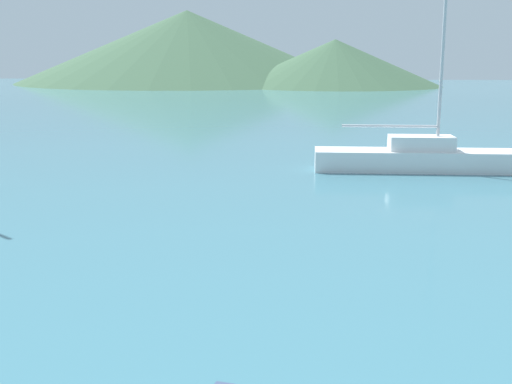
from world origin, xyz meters
The scene contains 3 objects.
sailboat_inner centered at (6.23, 24.01, 0.51)m, with size 7.91×1.70×7.46m.
hill_west centered at (-18.00, 106.10, 5.75)m, with size 54.76×54.76×11.51m.
hill_central centered at (5.63, 94.38, 3.29)m, with size 30.47×30.47×6.59m.
Camera 1 is at (2.01, -0.22, 4.23)m, focal length 45.00 mm.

